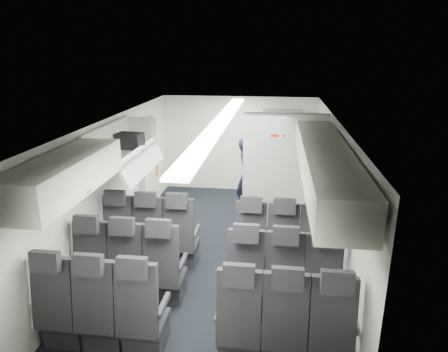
% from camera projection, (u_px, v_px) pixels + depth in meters
% --- Properties ---
extents(cabin_shell, '(3.41, 6.01, 2.16)m').
position_uv_depth(cabin_shell, '(221.00, 185.00, 6.17)').
color(cabin_shell, black).
rests_on(cabin_shell, ground).
extents(seat_row_front, '(3.33, 0.56, 1.24)m').
position_uv_depth(seat_row_front, '(216.00, 243.00, 5.89)').
color(seat_row_front, '#272629').
rests_on(seat_row_front, cabin_shell).
extents(seat_row_mid, '(3.33, 0.56, 1.24)m').
position_uv_depth(seat_row_mid, '(205.00, 276.00, 5.04)').
color(seat_row_mid, '#272629').
rests_on(seat_row_mid, cabin_shell).
extents(seat_row_rear, '(3.33, 0.56, 1.24)m').
position_uv_depth(seat_row_rear, '(190.00, 322.00, 4.19)').
color(seat_row_rear, '#272629').
rests_on(seat_row_rear, cabin_shell).
extents(overhead_bin_left_rear, '(0.53, 1.80, 0.40)m').
position_uv_depth(overhead_bin_left_rear, '(64.00, 176.00, 4.23)').
color(overhead_bin_left_rear, white).
rests_on(overhead_bin_left_rear, cabin_shell).
extents(overhead_bin_left_front_open, '(0.64, 1.70, 0.72)m').
position_uv_depth(overhead_bin_left_front_open, '(122.00, 148.00, 5.93)').
color(overhead_bin_left_front_open, '#9E9E93').
rests_on(overhead_bin_left_front_open, cabin_shell).
extents(overhead_bin_right_rear, '(0.53, 1.80, 0.40)m').
position_uv_depth(overhead_bin_right_rear, '(334.00, 187.00, 3.89)').
color(overhead_bin_right_rear, white).
rests_on(overhead_bin_right_rear, cabin_shell).
extents(overhead_bin_right_front, '(0.53, 1.70, 0.40)m').
position_uv_depth(overhead_bin_right_front, '(318.00, 146.00, 5.54)').
color(overhead_bin_right_front, white).
rests_on(overhead_bin_right_front, cabin_shell).
extents(bulkhead_partition, '(1.40, 0.15, 2.13)m').
position_uv_depth(bulkhead_partition, '(284.00, 175.00, 6.82)').
color(bulkhead_partition, white).
rests_on(bulkhead_partition, cabin_shell).
extents(galley_unit, '(0.85, 0.52, 1.90)m').
position_uv_depth(galley_unit, '(281.00, 154.00, 8.68)').
color(galley_unit, '#939399').
rests_on(galley_unit, cabin_shell).
extents(boarding_door, '(0.12, 1.27, 1.86)m').
position_uv_depth(boarding_door, '(149.00, 165.00, 7.89)').
color(boarding_door, silver).
rests_on(boarding_door, cabin_shell).
extents(flight_attendant, '(0.50, 0.64, 1.56)m').
position_uv_depth(flight_attendant, '(247.00, 177.00, 7.68)').
color(flight_attendant, black).
rests_on(flight_attendant, ground).
extents(carry_on_bag, '(0.41, 0.31, 0.23)m').
position_uv_depth(carry_on_bag, '(130.00, 141.00, 6.12)').
color(carry_on_bag, black).
rests_on(carry_on_bag, overhead_bin_left_front_open).
extents(papers, '(0.18, 0.07, 0.13)m').
position_uv_depth(papers, '(257.00, 164.00, 7.52)').
color(papers, white).
rests_on(papers, flight_attendant).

